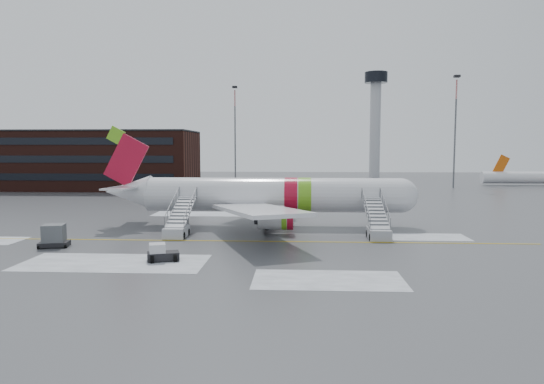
# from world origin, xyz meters

# --- Properties ---
(ground) EXTENTS (260.00, 260.00, 0.00)m
(ground) POSITION_xyz_m (0.00, 0.00, 0.00)
(ground) COLOR #494C4F
(ground) RESTS_ON ground
(airliner) EXTENTS (35.03, 32.97, 11.18)m
(airliner) POSITION_xyz_m (4.26, 7.99, 3.42)
(airliner) COLOR silver
(airliner) RESTS_ON ground
(airstair_fwd) EXTENTS (2.05, 7.70, 3.48)m
(airstair_fwd) POSITION_xyz_m (15.71, 1.46, 1.06)
(airstair_fwd) COLOR #A3A5AA
(airstair_fwd) RESTS_ON ground
(airstair_aft) EXTENTS (2.05, 7.70, 3.48)m
(airstair_aft) POSITION_xyz_m (-3.86, 1.46, 1.06)
(airstair_aft) COLOR #B6B8BE
(airstair_aft) RESTS_ON ground
(pushback_tug) EXTENTS (2.68, 2.33, 1.37)m
(pushback_tug) POSITION_xyz_m (-2.56, -9.22, 0.61)
(pushback_tug) COLOR black
(pushback_tug) RESTS_ON ground
(uld_container) EXTENTS (2.79, 2.30, 1.99)m
(uld_container) POSITION_xyz_m (-13.49, -4.43, 0.93)
(uld_container) COLOR black
(uld_container) RESTS_ON ground
(terminal_building) EXTENTS (62.00, 16.11, 12.30)m
(terminal_building) POSITION_xyz_m (-45.00, 54.98, 6.20)
(terminal_building) COLOR #3F1E16
(terminal_building) RESTS_ON ground
(control_tower) EXTENTS (6.40, 6.40, 30.00)m
(control_tower) POSITION_xyz_m (30.00, 95.00, 18.75)
(control_tower) COLOR #B2B5BA
(control_tower) RESTS_ON ground
(light_mast_far_ne) EXTENTS (1.20, 1.20, 24.25)m
(light_mast_far_ne) POSITION_xyz_m (42.00, 62.00, 13.84)
(light_mast_far_ne) COLOR #595B60
(light_mast_far_ne) RESTS_ON ground
(light_mast_far_n) EXTENTS (1.20, 1.20, 24.25)m
(light_mast_far_n) POSITION_xyz_m (-8.00, 78.00, 13.84)
(light_mast_far_n) COLOR #595B60
(light_mast_far_n) RESTS_ON ground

